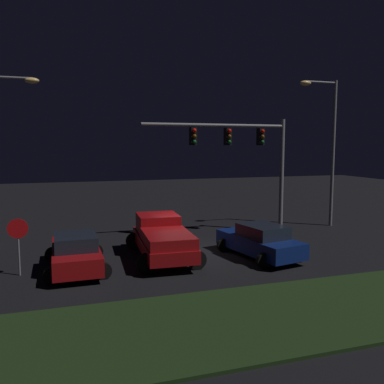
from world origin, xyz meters
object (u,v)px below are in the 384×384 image
Objects in this scene: pickup_truck at (162,236)px; street_lamp_right at (327,137)px; car_sedan_far at (76,252)px; stop_sign at (18,236)px; traffic_signal_gantry at (244,147)px; car_sedan at (260,241)px; street_lamp_left at (0,139)px.

street_lamp_right is (11.36, 3.94, 4.55)m from pickup_truck.
car_sedan_far is 16.55m from street_lamp_right.
stop_sign is at bearing 100.74° from pickup_truck.
stop_sign is (-2.11, -0.01, 0.82)m from car_sedan_far.
traffic_signal_gantry is 0.93× the size of street_lamp_right.
car_sedan_far is at bearing 0.16° from stop_sign.
car_sedan is 13.79m from street_lamp_left.
car_sedan is 0.52× the size of street_lamp_right.
car_sedan_far is 10.99m from traffic_signal_gantry.
stop_sign is at bearing -159.77° from traffic_signal_gantry.
car_sedan is 0.56× the size of traffic_signal_gantry.
car_sedan_far is at bearing -155.69° from traffic_signal_gantry.
car_sedan and car_sedan_far have the same top height.
traffic_signal_gantry reaches higher than car_sedan.
stop_sign reaches higher than pickup_truck.
street_lamp_right is at bearing -3.75° from street_lamp_left.
street_lamp_left is 18.49m from street_lamp_right.
street_lamp_right reaches higher than car_sedan_far.
street_lamp_right is (15.11, 4.74, 4.81)m from car_sedan_far.
car_sedan_far is at bearing 75.36° from car_sedan.
street_lamp_right is at bearing -73.35° from car_sedan_far.
pickup_truck is at bearing 61.77° from car_sedan.
stop_sign is (-11.38, -4.19, -3.34)m from traffic_signal_gantry.
street_lamp_left reaches higher than pickup_truck.
street_lamp_right is (7.15, 5.24, 4.81)m from car_sedan.
street_lamp_right reaches higher than street_lamp_left.
car_sedan_far is 0.53× the size of traffic_signal_gantry.
car_sedan is at bearing -94.33° from car_sedan_far.
street_lamp_left reaches higher than car_sedan.
pickup_truck is at bearing -36.00° from street_lamp_left.
car_sedan is at bearing -2.78° from stop_sign.
traffic_signal_gantry is (5.53, 3.38, 3.90)m from pickup_truck.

